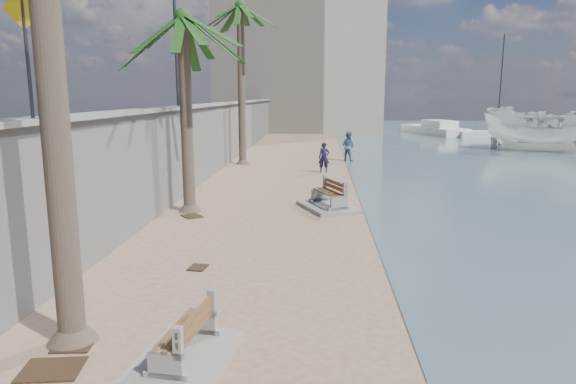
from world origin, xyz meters
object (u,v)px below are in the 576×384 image
object	(u,v)px
boat_cruiser	(556,126)
yacht_far	(433,131)
bench_near	(185,339)
person_b	(348,145)
yacht_near	(574,135)
palm_mid	(183,20)
person_a	(324,155)
palm_back	(240,9)
sailboat_west	(497,134)
bench_far	(329,197)

from	to	relation	value
boat_cruiser	yacht_far	bearing A→B (deg)	49.23
bench_near	person_b	bearing A→B (deg)	81.27
yacht_near	yacht_far	bearing A→B (deg)	70.82
palm_mid	person_a	world-z (taller)	palm_mid
palm_back	boat_cruiser	xyz separation A→B (m)	(21.45, 8.11, -6.98)
bench_near	person_a	size ratio (longest dim) A/B	1.15
palm_mid	person_b	world-z (taller)	palm_mid
person_b	sailboat_west	xyz separation A→B (m)	(15.46, 19.24, -0.69)
person_a	boat_cruiser	bearing A→B (deg)	35.80
yacht_far	sailboat_west	bearing A→B (deg)	-139.79
person_b	yacht_near	bearing A→B (deg)	-107.80
palm_mid	sailboat_west	distance (m)	40.67
bench_far	person_b	world-z (taller)	person_b
palm_mid	yacht_near	distance (m)	43.64
bench_near	yacht_near	xyz separation A→B (m)	(25.96, 42.71, -0.01)
palm_mid	person_b	distance (m)	16.78
sailboat_west	person_b	bearing A→B (deg)	-128.78
bench_far	person_a	world-z (taller)	person_a
palm_mid	yacht_near	world-z (taller)	palm_mid
palm_mid	person_a	size ratio (longest dim) A/B	4.09
person_a	sailboat_west	xyz separation A→B (m)	(16.99, 24.30, -0.61)
bench_near	yacht_near	world-z (taller)	yacht_near
bench_far	sailboat_west	distance (m)	37.14
person_b	sailboat_west	distance (m)	24.69
yacht_near	yacht_far	xyz separation A→B (m)	(-12.08, 4.69, 0.00)
bench_near	palm_mid	xyz separation A→B (m)	(-2.53, 10.23, 6.14)
yacht_far	sailboat_west	world-z (taller)	sailboat_west
palm_back	person_b	bearing A→B (deg)	17.14
person_b	palm_back	bearing A→B (deg)	50.34
bench_far	yacht_far	bearing A→B (deg)	72.52
yacht_near	bench_far	bearing A→B (deg)	145.48
bench_far	boat_cruiser	xyz separation A→B (m)	(16.55, 20.00, 1.39)
bench_far	yacht_far	xyz separation A→B (m)	(11.49, 36.48, -0.08)
yacht_far	sailboat_west	size ratio (longest dim) A/B	0.97
person_a	boat_cruiser	xyz separation A→B (m)	(16.67, 11.22, 0.91)
bench_near	yacht_near	distance (m)	49.98
yacht_near	bench_near	bearing A→B (deg)	150.75
palm_mid	yacht_near	xyz separation A→B (m)	(28.49, 32.48, -6.15)
bench_far	yacht_far	world-z (taller)	yacht_far
person_a	yacht_far	distance (m)	30.04
person_a	person_b	world-z (taller)	person_b
sailboat_west	bench_far	bearing A→B (deg)	-117.03
person_a	person_b	distance (m)	5.29
person_a	yacht_near	size ratio (longest dim) A/B	0.16
palm_mid	yacht_far	distance (m)	41.10
bench_far	yacht_far	distance (m)	38.25
palm_mid	yacht_far	xyz separation A→B (m)	(16.40, 37.17, -6.15)
yacht_near	sailboat_west	bearing A→B (deg)	81.09
bench_far	person_a	bearing A→B (deg)	90.73
boat_cruiser	bench_far	bearing A→B (deg)	172.55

